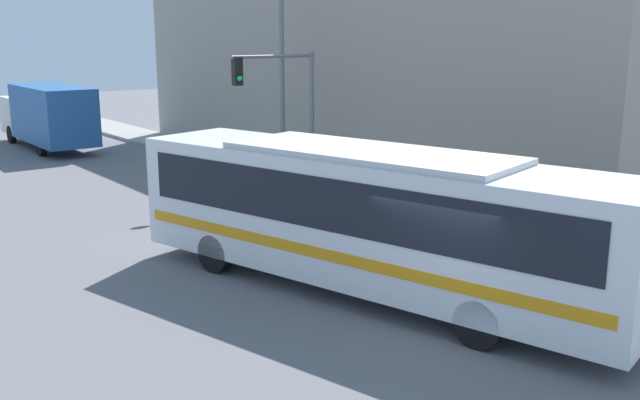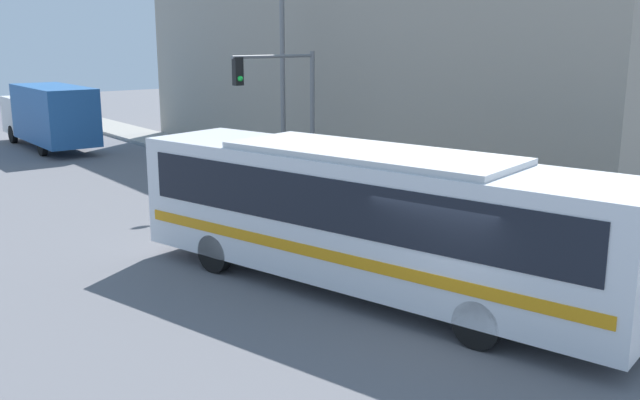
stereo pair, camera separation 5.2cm
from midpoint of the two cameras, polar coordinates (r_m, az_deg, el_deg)
The scene contains 9 objects.
ground_plane at distance 14.04m, azimuth 10.81°, elevation -9.93°, with size 120.00×120.00×0.00m, color slate.
sidewalk at distance 32.88m, azimuth -8.78°, elevation 3.59°, with size 2.47×70.00×0.17m.
building_facade at distance 30.30m, azimuth 3.29°, elevation 11.53°, with size 6.00×26.97×9.23m.
city_bus at distance 15.08m, azimuth 3.81°, elevation -0.93°, with size 5.25×11.72×3.12m.
delivery_truck at distance 37.09m, azimuth -21.02°, elevation 6.42°, with size 2.32×8.48×3.06m.
fire_hydrant at distance 20.35m, azimuth 11.04°, elevation -1.01°, with size 0.25×0.33×0.78m.
traffic_light_pole at distance 24.50m, azimuth -2.98°, elevation 8.40°, with size 3.28×0.35×4.70m.
parking_meter at distance 23.48m, azimuth 2.67°, elevation 2.17°, with size 0.14×0.14×1.20m.
street_lamp at distance 26.64m, azimuth -3.67°, elevation 10.70°, with size 2.35×0.28×7.02m.
Camera 1 is at (-9.79, -8.48, 5.44)m, focal length 40.00 mm.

